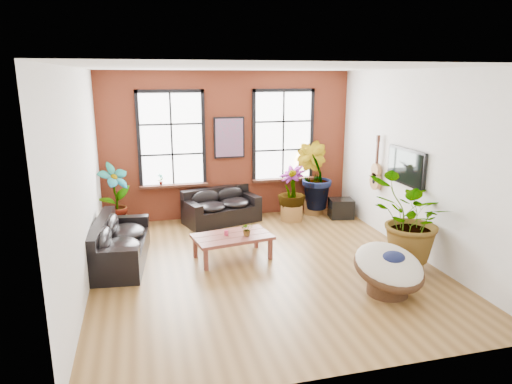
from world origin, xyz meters
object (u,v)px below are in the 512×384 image
sofa_left (117,244)px  coffee_table (232,238)px  papasan_chair (389,268)px  sofa_back (221,207)px

sofa_left → coffee_table: 2.11m
sofa_left → papasan_chair: papasan_chair is taller
papasan_chair → sofa_back: bearing=98.4°
sofa_left → coffee_table: bearing=-91.9°
sofa_back → sofa_left: sofa_left is taller
sofa_back → papasan_chair: (1.92, -4.31, 0.07)m
sofa_back → sofa_left: bearing=-155.9°
papasan_chair → coffee_table: bearing=120.2°
sofa_back → coffee_table: (-0.18, -2.27, 0.05)m
sofa_left → papasan_chair: (4.19, -2.33, 0.06)m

